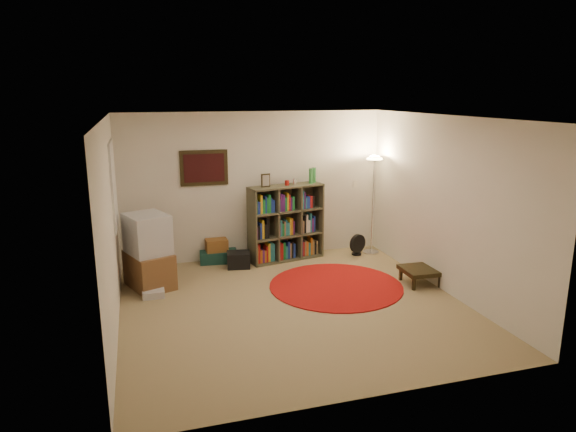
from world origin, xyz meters
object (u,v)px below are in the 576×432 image
object	(u,v)px
bookshelf	(285,224)
side_table	(420,271)
floor_lamp	(374,173)
floor_fan	(357,245)
tv_stand	(149,252)
suitcase	(218,256)

from	to	relation	value
bookshelf	side_table	bearing A→B (deg)	-58.02
floor_lamp	side_table	size ratio (longest dim) A/B	3.18
floor_fan	tv_stand	size ratio (longest dim) A/B	0.34
floor_lamp	tv_stand	xyz separation A→B (m)	(-3.84, -0.57, -0.92)
bookshelf	tv_stand	bearing A→B (deg)	-174.83
side_table	bookshelf	bearing A→B (deg)	133.37
tv_stand	side_table	size ratio (longest dim) A/B	2.00
floor_fan	suitcase	xyz separation A→B (m)	(-2.41, 0.35, -0.09)
floor_lamp	side_table	world-z (taller)	floor_lamp
bookshelf	tv_stand	world-z (taller)	bookshelf
suitcase	side_table	world-z (taller)	side_table
bookshelf	suitcase	distance (m)	1.26
suitcase	floor_lamp	bearing A→B (deg)	-0.93
tv_stand	side_table	bearing A→B (deg)	-36.31
floor_fan	bookshelf	bearing A→B (deg)	152.29
floor_lamp	tv_stand	size ratio (longest dim) A/B	1.59
floor_lamp	side_table	distance (m)	2.03
side_table	tv_stand	bearing A→B (deg)	165.07
floor_lamp	side_table	bearing A→B (deg)	-88.55
floor_lamp	suitcase	distance (m)	3.03
tv_stand	suitcase	distance (m)	1.51
bookshelf	floor_lamp	size ratio (longest dim) A/B	0.88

